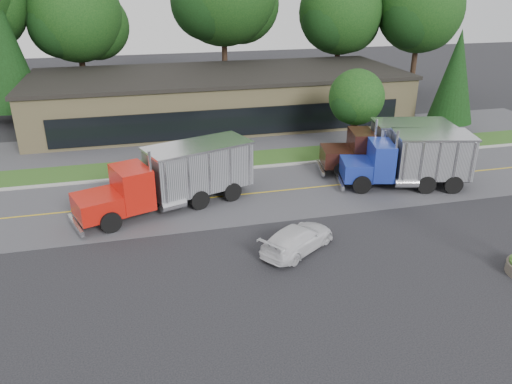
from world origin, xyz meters
TOP-DOWN VIEW (x-y plane):
  - ground at (0.00, 0.00)m, footprint 140.00×140.00m
  - road at (0.00, 9.00)m, footprint 60.00×8.00m
  - center_line at (0.00, 9.00)m, footprint 60.00×0.12m
  - curb at (0.00, 13.20)m, footprint 60.00×0.30m
  - grass_verge at (0.00, 15.00)m, footprint 60.00×3.40m
  - far_parking at (0.00, 20.00)m, footprint 60.00×7.00m
  - strip_mall at (2.00, 26.00)m, footprint 32.00×12.00m
  - tree_far_b at (-9.86, 34.11)m, footprint 9.06×8.53m
  - tree_far_d at (16.14, 33.11)m, footprint 9.01×8.48m
  - tree_far_e at (24.14, 31.11)m, footprint 9.34×8.79m
  - evergreen_left at (-16.00, 30.00)m, footprint 5.39×5.39m
  - evergreen_right at (20.00, 18.00)m, footprint 3.64×3.64m
  - tree_verge at (10.06, 15.05)m, footprint 4.24×3.99m
  - dump_truck_red at (-3.62, 8.46)m, footprint 10.25×5.60m
  - dump_truck_blue at (10.66, 7.79)m, footprint 8.04×4.33m
  - dump_truck_maroon at (10.68, 10.41)m, footprint 8.54×4.13m
  - rally_car at (1.33, 1.96)m, footprint 4.50×3.88m

SIDE VIEW (x-z plane):
  - ground at x=0.00m, z-range 0.00..0.00m
  - road at x=0.00m, z-range -0.01..0.01m
  - center_line at x=0.00m, z-range 0.00..0.00m
  - curb at x=0.00m, z-range -0.06..0.06m
  - grass_verge at x=0.00m, z-range -0.01..0.01m
  - far_parking at x=0.00m, z-range -0.01..0.01m
  - rally_car at x=1.33m, z-range 0.00..1.24m
  - dump_truck_blue at x=10.66m, z-range 0.12..3.48m
  - dump_truck_maroon at x=10.68m, z-range 0.13..3.49m
  - dump_truck_red at x=-3.62m, z-range 0.13..3.49m
  - strip_mall at x=2.00m, z-range 0.00..4.00m
  - tree_verge at x=10.06m, z-range 0.82..6.87m
  - evergreen_right at x=20.00m, z-range 0.41..8.68m
  - evergreen_left at x=-16.00m, z-range 0.61..12.86m
  - tree_far_d at x=16.14m, z-range 1.77..14.63m
  - tree_far_b at x=-9.86m, z-range 1.78..14.71m
  - tree_far_e at x=24.14m, z-range 1.84..15.16m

